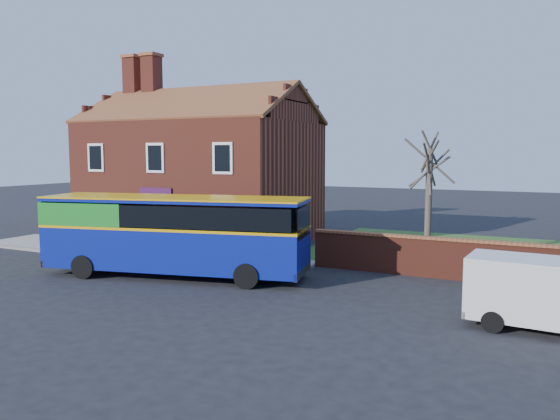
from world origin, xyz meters
The scene contains 7 objects.
ground centered at (0.00, 0.00, 0.00)m, with size 120.00×120.00×0.00m, color black.
pavement centered at (-7.00, 5.75, 0.06)m, with size 18.00×3.50×0.12m, color gray.
kerb centered at (-7.00, 4.00, 0.07)m, with size 18.00×0.15×0.14m, color slate.
shop_building centered at (-7.02, 11.50, 3.41)m, with size 12.30×8.13×10.50m.
bus centered at (-2.53, 2.62, 1.79)m, with size 10.68×4.81×3.16m.
van_near centered at (11.16, 1.77, 1.10)m, with size 4.60×2.11×1.97m.
bare_tree centered at (6.16, 9.70, 2.83)m, with size 2.07×2.46×5.51m.
Camera 1 is at (10.87, -14.41, 4.86)m, focal length 35.00 mm.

